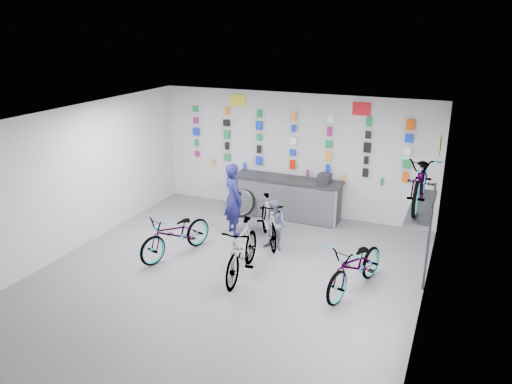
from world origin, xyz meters
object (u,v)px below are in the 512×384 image
at_px(bike_center, 242,250).
at_px(clerk, 233,199).
at_px(counter, 287,198).
at_px(bike_service, 269,221).
at_px(bike_left, 176,234).
at_px(bike_right, 356,266).
at_px(customer, 275,225).

distance_m(bike_center, clerk, 2.07).
distance_m(counter, bike_service, 1.59).
relative_size(bike_left, bike_service, 1.06).
xyz_separation_m(bike_center, bike_right, (2.08, 0.29, -0.05)).
height_order(bike_left, customer, customer).
height_order(counter, bike_right, counter).
height_order(bike_right, clerk, clerk).
height_order(counter, bike_service, bike_service).
bearing_deg(bike_service, clerk, 138.90).
bearing_deg(bike_right, counter, 145.29).
distance_m(counter, bike_left, 3.21).
bearing_deg(bike_right, customer, 167.76).
bearing_deg(bike_service, customer, -79.12).
xyz_separation_m(bike_service, clerk, (-0.92, 0.15, 0.31)).
distance_m(bike_center, bike_right, 2.10).
height_order(counter, customer, customer).
xyz_separation_m(counter, bike_right, (2.35, -2.91, 0.00)).
distance_m(bike_service, clerk, 0.98).
bearing_deg(customer, counter, 107.37).
distance_m(bike_left, bike_center, 1.65).
bearing_deg(counter, bike_service, -84.30).
bearing_deg(bike_right, clerk, 170.83).
bearing_deg(bike_center, customer, 77.92).
relative_size(bike_center, clerk, 1.08).
distance_m(bike_service, customer, 0.37).
xyz_separation_m(bike_center, bike_service, (-0.11, 1.62, -0.03)).
distance_m(bike_left, bike_service, 2.01).
relative_size(bike_left, bike_right, 0.98).
relative_size(bike_center, bike_service, 1.05).
height_order(bike_left, bike_right, bike_right).
distance_m(counter, bike_right, 3.74).
relative_size(bike_center, bike_right, 0.97).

